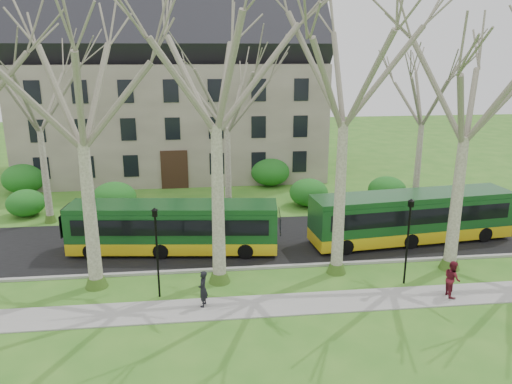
# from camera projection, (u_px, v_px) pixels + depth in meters

# --- Properties ---
(ground) EXTENTS (120.00, 120.00, 0.00)m
(ground) POSITION_uv_depth(u_px,v_px,m) (282.00, 280.00, 25.13)
(ground) COLOR #357120
(ground) RESTS_ON ground
(sidewalk) EXTENTS (70.00, 2.00, 0.06)m
(sidewalk) POSITION_uv_depth(u_px,v_px,m) (291.00, 304.00, 22.74)
(sidewalk) COLOR gray
(sidewalk) RESTS_ON ground
(road) EXTENTS (80.00, 8.00, 0.06)m
(road) POSITION_uv_depth(u_px,v_px,m) (267.00, 240.00, 30.37)
(road) COLOR black
(road) RESTS_ON ground
(curb) EXTENTS (80.00, 0.25, 0.14)m
(curb) POSITION_uv_depth(u_px,v_px,m) (277.00, 267.00, 26.54)
(curb) COLOR #A5A39E
(curb) RESTS_ON ground
(building) EXTENTS (26.50, 12.20, 16.00)m
(building) POSITION_uv_depth(u_px,v_px,m) (174.00, 85.00, 45.11)
(building) COLOR slate
(building) RESTS_ON ground
(tree_row_verge) EXTENTS (49.00, 7.00, 14.00)m
(tree_row_verge) POSITION_uv_depth(u_px,v_px,m) (283.00, 142.00, 23.47)
(tree_row_verge) COLOR gray
(tree_row_verge) RESTS_ON ground
(tree_row_far) EXTENTS (33.00, 7.00, 12.00)m
(tree_row_far) POSITION_uv_depth(u_px,v_px,m) (237.00, 129.00, 33.80)
(tree_row_far) COLOR gray
(tree_row_far) RESTS_ON ground
(lamp_row) EXTENTS (36.22, 0.22, 4.30)m
(lamp_row) POSITION_uv_depth(u_px,v_px,m) (286.00, 240.00, 23.46)
(lamp_row) COLOR black
(lamp_row) RESTS_ON ground
(hedges) EXTENTS (30.60, 8.60, 2.00)m
(hedges) POSITION_uv_depth(u_px,v_px,m) (191.00, 189.00, 37.69)
(hedges) COLOR #1D641C
(hedges) RESTS_ON ground
(bus_lead) EXTENTS (11.86, 3.72, 2.92)m
(bus_lead) POSITION_uv_depth(u_px,v_px,m) (174.00, 227.00, 28.25)
(bus_lead) COLOR #13431A
(bus_lead) RESTS_ON road
(bus_follow) EXTENTS (12.39, 3.81, 3.05)m
(bus_follow) POSITION_uv_depth(u_px,v_px,m) (411.00, 217.00, 29.78)
(bus_follow) COLOR #13431A
(bus_follow) RESTS_ON road
(pedestrian_a) EXTENTS (0.54, 0.70, 1.69)m
(pedestrian_a) POSITION_uv_depth(u_px,v_px,m) (203.00, 289.00, 22.32)
(pedestrian_a) COLOR black
(pedestrian_a) RESTS_ON sidewalk
(pedestrian_b) EXTENTS (0.71, 0.88, 1.74)m
(pedestrian_b) POSITION_uv_depth(u_px,v_px,m) (452.00, 279.00, 23.24)
(pedestrian_b) COLOR maroon
(pedestrian_b) RESTS_ON sidewalk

